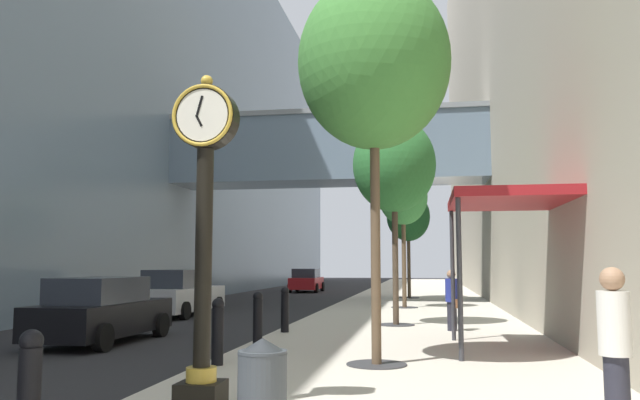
% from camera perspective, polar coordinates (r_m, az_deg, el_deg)
% --- Properties ---
extents(ground_plane, '(110.00, 110.00, 0.00)m').
position_cam_1_polar(ground_plane, '(29.89, 1.81, -9.59)').
color(ground_plane, '#262628').
rests_on(ground_plane, ground).
extents(sidewalk_right, '(7.04, 80.00, 0.14)m').
position_cam_1_polar(sidewalk_right, '(32.60, 8.76, -9.09)').
color(sidewalk_right, beige).
rests_on(sidewalk_right, ground).
extents(building_block_left, '(24.57, 80.00, 24.72)m').
position_cam_1_polar(building_block_left, '(37.99, -17.12, 10.25)').
color(building_block_left, slate).
rests_on(building_block_left, ground).
extents(street_clock, '(0.84, 0.55, 4.31)m').
position_cam_1_polar(street_clock, '(8.16, -10.59, -2.00)').
color(street_clock, black).
rests_on(street_clock, sidewalk_right).
extents(bollard_nearest, '(0.23, 0.23, 1.20)m').
position_cam_1_polar(bollard_nearest, '(6.79, -25.12, -15.52)').
color(bollard_nearest, black).
rests_on(bollard_nearest, sidewalk_right).
extents(bollard_third, '(0.23, 0.23, 1.20)m').
position_cam_1_polar(bollard_third, '(11.67, -9.36, -11.67)').
color(bollard_third, black).
rests_on(bollard_third, sidewalk_right).
extents(bollard_fourth, '(0.23, 0.23, 1.20)m').
position_cam_1_polar(bollard_fourth, '(14.27, -5.73, -10.64)').
color(bollard_fourth, black).
rests_on(bollard_fourth, sidewalk_right).
extents(bollard_fifth, '(0.23, 0.23, 1.20)m').
position_cam_1_polar(bollard_fifth, '(16.91, -3.24, -9.89)').
color(bollard_fifth, black).
rests_on(bollard_fifth, sidewalk_right).
extents(street_tree_near, '(2.90, 2.90, 7.30)m').
position_cam_1_polar(street_tree_near, '(12.14, 4.96, 12.35)').
color(street_tree_near, '#333335').
rests_on(street_tree_near, sidewalk_right).
extents(street_tree_mid_near, '(2.52, 2.52, 6.28)m').
position_cam_1_polar(street_tree_mid_near, '(19.13, 6.81, 3.15)').
color(street_tree_mid_near, '#333335').
rests_on(street_tree_mid_near, sidewalk_right).
extents(street_tree_mid_far, '(2.05, 2.05, 5.79)m').
position_cam_1_polar(street_tree_mid_far, '(26.41, 7.63, 0.18)').
color(street_tree_mid_far, '#333335').
rests_on(street_tree_mid_far, sidewalk_right).
extents(street_tree_far, '(2.32, 2.32, 5.67)m').
position_cam_1_polar(street_tree_far, '(33.73, 8.09, -1.54)').
color(street_tree_far, '#333335').
rests_on(street_tree_far, sidewalk_right).
extents(trash_bin, '(0.53, 0.53, 1.05)m').
position_cam_1_polar(trash_bin, '(6.82, -5.32, -16.75)').
color(trash_bin, '#383D42').
rests_on(trash_bin, sidewalk_right).
extents(pedestrian_walking, '(0.52, 0.48, 1.65)m').
position_cam_1_polar(pedestrian_walking, '(17.59, 12.01, -8.84)').
color(pedestrian_walking, '#23232D').
rests_on(pedestrian_walking, sidewalk_right).
extents(pedestrian_by_clock, '(0.44, 0.44, 1.79)m').
position_cam_1_polar(pedestrian_by_clock, '(7.54, 25.43, -11.92)').
color(pedestrian_by_clock, '#23232D').
rests_on(pedestrian_by_clock, sidewalk_right).
extents(storefront_awning, '(2.40, 3.60, 3.30)m').
position_cam_1_polar(storefront_awning, '(13.98, 16.63, -0.20)').
color(storefront_awning, maroon).
rests_on(storefront_awning, sidewalk_right).
extents(car_red_near, '(2.06, 4.06, 1.60)m').
position_cam_1_polar(car_red_near, '(43.01, -1.26, -7.40)').
color(car_red_near, '#AD191E').
rests_on(car_red_near, ground).
extents(car_silver_mid, '(2.23, 4.72, 1.73)m').
position_cam_1_polar(car_silver_mid, '(24.22, -12.82, -8.36)').
color(car_silver_mid, '#B7BABF').
rests_on(car_silver_mid, ground).
extents(car_black_far, '(2.07, 4.34, 1.62)m').
position_cam_1_polar(car_black_far, '(16.61, -19.41, -9.57)').
color(car_black_far, black).
rests_on(car_black_far, ground).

